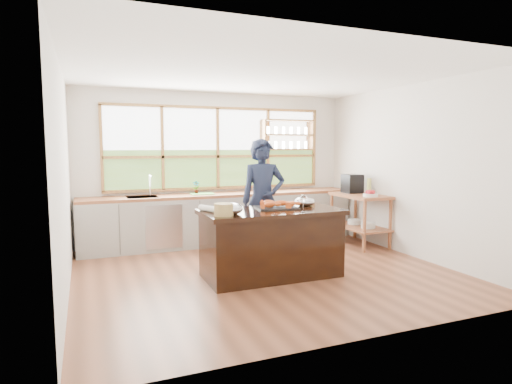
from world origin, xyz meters
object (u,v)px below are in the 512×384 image
cook (263,201)px  wicker_basket (224,210)px  island (271,243)px  espresso_machine (352,184)px

cook → wicker_basket: size_ratio=7.89×
island → espresso_machine: (2.19, 1.35, 0.61)m
espresso_machine → wicker_basket: (-2.92, -1.58, -0.09)m
island → espresso_machine: size_ratio=5.53×
espresso_machine → island: bearing=-145.7°
cook → espresso_machine: bearing=24.8°
island → espresso_machine: 2.64m
cook → wicker_basket: cook is taller
cook → island: bearing=-96.6°
island → wicker_basket: 0.93m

